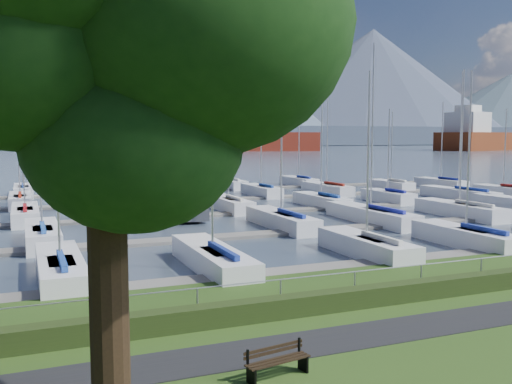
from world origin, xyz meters
TOP-DOWN VIEW (x-y plane):
  - path at (0.00, -3.00)m, footprint 160.00×2.00m
  - water at (0.00, 260.00)m, footprint 800.00×540.00m
  - hedge at (0.00, -0.40)m, footprint 80.00×0.70m
  - fence at (0.00, 0.00)m, footprint 80.00×0.04m
  - foothill at (0.00, 330.00)m, footprint 900.00×80.00m
  - mountains at (7.35, 404.62)m, footprint 1190.00×360.00m
  - docks at (0.00, 26.00)m, footprint 90.00×41.60m
  - bench_left at (-6.29, -4.76)m, footprint 1.85×0.72m
  - tree at (-10.54, -7.75)m, footprint 8.04×7.06m
  - crane at (-0.59, 24.92)m, footprint 5.06×13.32m
  - cargo_ship_mid at (50.73, 210.91)m, footprint 101.44×38.68m
  - cargo_ship_east at (186.30, 181.15)m, footprint 77.44×37.41m
  - sailboat_fleet at (-0.85, 28.48)m, footprint 74.29×49.53m

SIDE VIEW (x-z plane):
  - water at x=0.00m, z-range -0.50..-0.30m
  - docks at x=0.00m, z-range -0.34..-0.09m
  - path at x=0.00m, z-range -0.01..0.03m
  - hedge at x=0.00m, z-range 0.00..0.70m
  - bench_left at x=-6.29m, z-range -0.01..0.84m
  - fence at x=0.00m, z-range 1.18..1.22m
  - cargo_ship_mid at x=50.73m, z-range -7.21..14.29m
  - cargo_ship_east at x=186.30m, z-range -6.93..14.57m
  - crane at x=-0.59m, z-range -5.85..16.50m
  - sailboat_fleet at x=-0.85m, z-range -1.30..12.10m
  - foothill at x=0.00m, z-range 0.00..12.00m
  - tree at x=-10.54m, z-range 2.54..14.19m
  - mountains at x=7.35m, z-range -10.82..104.18m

